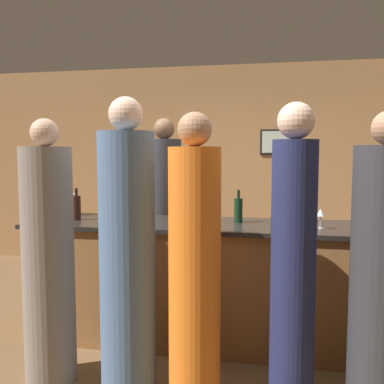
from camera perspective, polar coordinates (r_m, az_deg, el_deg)
ground_plane at (r=3.85m, az=4.08°, el=-19.21°), size 14.00×14.00×0.00m
back_wall at (r=5.97m, az=7.00°, el=3.26°), size 8.00×0.08×2.80m
bar_counter at (r=3.67m, az=4.13°, el=-11.99°), size 3.31×0.78×1.01m
bartender at (r=4.47m, az=-3.67°, el=-3.59°), size 0.35×0.35×1.95m
guest_0 at (r=2.77m, az=0.35°, el=-10.00°), size 0.34×0.34×1.84m
guest_1 at (r=2.91m, az=-8.60°, el=-8.41°), size 0.37×0.37×1.95m
guest_2 at (r=2.87m, az=24.16°, el=-10.25°), size 0.39×0.39×1.84m
guest_3 at (r=2.79m, az=13.33°, el=-8.95°), size 0.28×0.28×1.90m
guest_4 at (r=3.14m, az=-18.60°, el=-8.76°), size 0.35×0.35×1.82m
wine_bottle_0 at (r=3.87m, az=-15.14°, el=-1.97°), size 0.07×0.07×0.28m
wine_bottle_1 at (r=3.62m, az=6.19°, el=-2.35°), size 0.07×0.07×0.28m
ice_bucket at (r=4.20m, az=-16.54°, el=-1.61°), size 0.20×0.20×0.20m
wine_glass_0 at (r=3.81m, az=-18.81°, el=-1.88°), size 0.08×0.08×0.17m
wine_glass_1 at (r=4.01m, az=-18.44°, el=-1.66°), size 0.06×0.06×0.17m
wine_glass_3 at (r=3.44m, az=16.76°, el=-2.74°), size 0.07×0.07×0.15m
wine_glass_5 at (r=3.20m, az=12.88°, el=-3.45°), size 0.06×0.06×0.15m
wine_glass_6 at (r=3.36m, az=14.66°, el=-3.02°), size 0.06×0.06×0.15m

